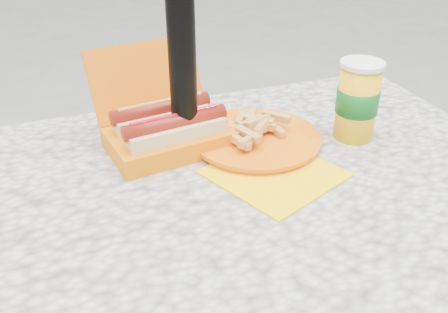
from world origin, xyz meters
name	(u,v)px	position (x,y,z in m)	size (l,w,h in m)	color
picnic_table	(214,244)	(0.00, 0.00, 0.64)	(1.20, 0.80, 0.75)	beige
hotdog_box	(167,128)	(-0.03, 0.19, 0.79)	(0.26, 0.24, 0.18)	#E46305
fries_plate	(256,139)	(0.14, 0.13, 0.76)	(0.28, 0.38, 0.05)	#FFCD00
soda_cup	(357,100)	(0.34, 0.10, 0.83)	(0.09, 0.09, 0.16)	yellow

